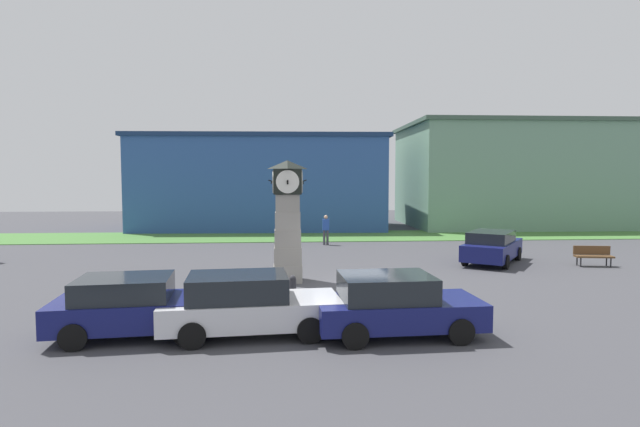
{
  "coord_description": "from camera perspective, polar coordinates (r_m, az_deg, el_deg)",
  "views": [
    {
      "loc": [
        -2.31,
        -17.72,
        3.95
      ],
      "look_at": [
        -0.88,
        2.51,
        2.52
      ],
      "focal_mm": 28.0,
      "sensor_mm": 36.0,
      "label": 1
    }
  ],
  "objects": [
    {
      "name": "car_navy_sedan",
      "position": [
        13.49,
        -20.46,
        -9.85
      ],
      "size": [
        4.2,
        2.31,
        1.5
      ],
      "color": "navy",
      "rests_on": "ground_plane"
    },
    {
      "name": "car_by_building",
      "position": [
        12.87,
        8.5,
        -10.25
      ],
      "size": [
        4.19,
        2.19,
        1.54
      ],
      "color": "navy",
      "rests_on": "ground_plane"
    },
    {
      "name": "bollard_mid_row",
      "position": [
        16.21,
        -3.14,
        -8.5
      ],
      "size": [
        0.23,
        0.23,
        0.84
      ],
      "color": "#333338",
      "rests_on": "ground_plane"
    },
    {
      "name": "storefront_low_left",
      "position": [
        45.38,
        21.98,
        4.09
      ],
      "size": [
        19.7,
        12.16,
        8.43
      ],
      "color": "gray",
      "rests_on": "ground_plane"
    },
    {
      "name": "clock_tower",
      "position": [
        19.06,
        -3.72,
        -0.81
      ],
      "size": [
        1.45,
        1.44,
        4.63
      ],
      "color": "#9F9A90",
      "rests_on": "ground_plane"
    },
    {
      "name": "grass_verge_far",
      "position": [
        33.94,
        -2.0,
        -2.61
      ],
      "size": [
        52.26,
        6.22,
        0.04
      ],
      "primitive_type": "cube",
      "color": "#477A38",
      "rests_on": "ground_plane"
    },
    {
      "name": "ground_plane",
      "position": [
        18.31,
        3.35,
        -8.42
      ],
      "size": [
        87.11,
        87.11,
        0.0
      ],
      "primitive_type": "plane",
      "color": "#424247"
    },
    {
      "name": "bollard_near_tower",
      "position": [
        15.3,
        -6.27,
        -9.24
      ],
      "size": [
        0.27,
        0.27,
        0.87
      ],
      "color": "#333338",
      "rests_on": "ground_plane"
    },
    {
      "name": "warehouse_blue_far",
      "position": [
        40.08,
        -6.7,
        3.55
      ],
      "size": [
        19.79,
        9.83,
        7.24
      ],
      "color": "#2D5193",
      "rests_on": "ground_plane"
    },
    {
      "name": "pedestrian_by_cars",
      "position": [
        29.58,
        0.67,
        -1.64
      ],
      "size": [
        0.41,
        0.25,
        1.78
      ],
      "color": "#3F3F47",
      "rests_on": "ground_plane"
    },
    {
      "name": "car_far_lot",
      "position": [
        24.6,
        19.08,
        -3.59
      ],
      "size": [
        4.14,
        4.74,
        1.51
      ],
      "color": "navy",
      "rests_on": "ground_plane"
    },
    {
      "name": "bench",
      "position": [
        25.65,
        28.75,
        -4.13
      ],
      "size": [
        1.66,
        0.78,
        0.9
      ],
      "color": "brown",
      "rests_on": "ground_plane"
    },
    {
      "name": "car_near_tower",
      "position": [
        12.88,
        -8.31,
        -10.22
      ],
      "size": [
        4.57,
        2.25,
        1.55
      ],
      "color": "silver",
      "rests_on": "ground_plane"
    }
  ]
}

